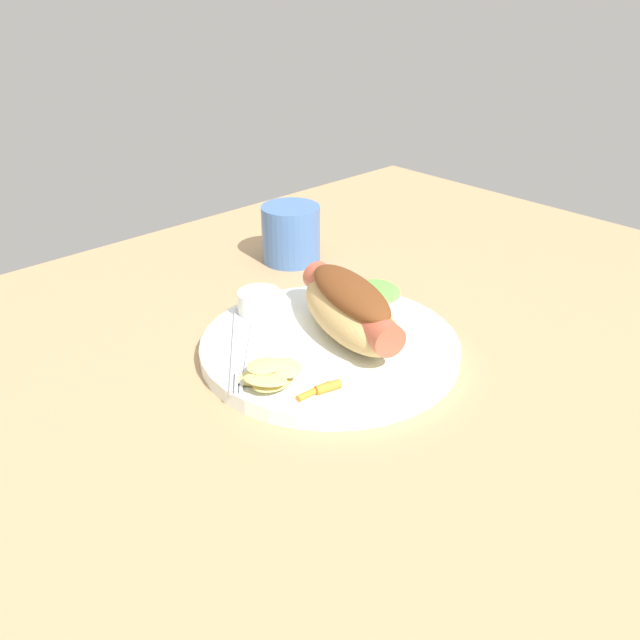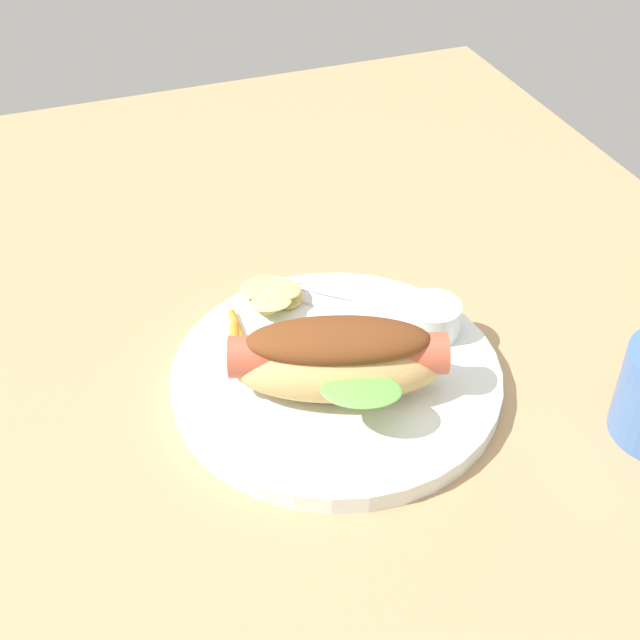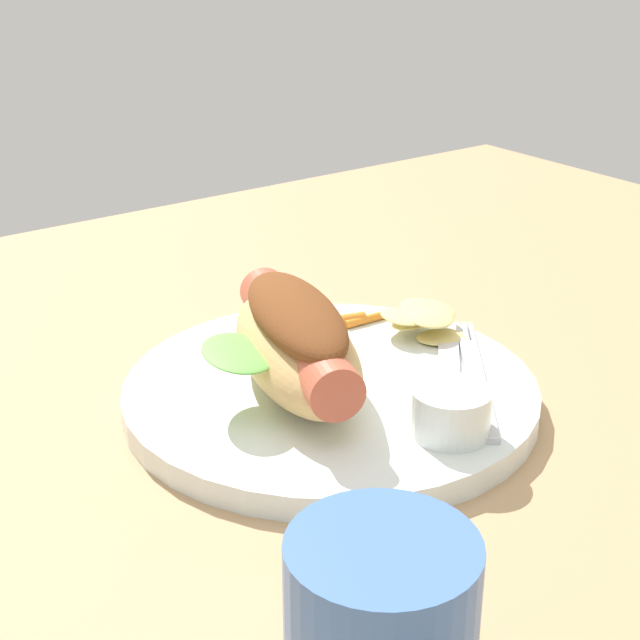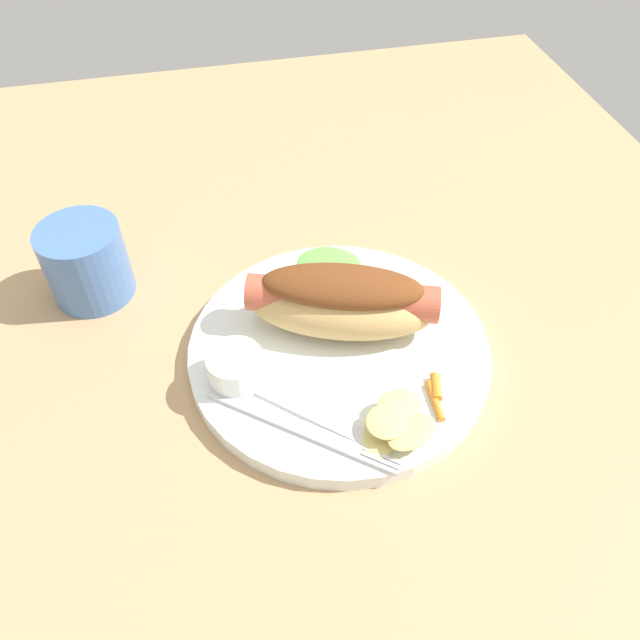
% 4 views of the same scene
% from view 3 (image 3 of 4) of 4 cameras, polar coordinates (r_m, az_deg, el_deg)
% --- Properties ---
extents(ground_plane, '(1.20, 0.90, 0.02)m').
position_cam_3_polar(ground_plane, '(0.65, 0.28, -5.07)').
color(ground_plane, tan).
extents(plate, '(0.27, 0.27, 0.02)m').
position_cam_3_polar(plate, '(0.63, 0.61, -4.30)').
color(plate, white).
rests_on(plate, ground_plane).
extents(hot_dog, '(0.13, 0.18, 0.06)m').
position_cam_3_polar(hot_dog, '(0.61, -1.45, -1.22)').
color(hot_dog, tan).
rests_on(hot_dog, plate).
extents(sauce_ramekin, '(0.05, 0.05, 0.03)m').
position_cam_3_polar(sauce_ramekin, '(0.57, 7.63, -5.33)').
color(sauce_ramekin, white).
rests_on(sauce_ramekin, plate).
extents(fork, '(0.11, 0.14, 0.00)m').
position_cam_3_polar(fork, '(0.64, 9.06, -3.38)').
color(fork, silver).
rests_on(fork, plate).
extents(knife, '(0.11, 0.12, 0.00)m').
position_cam_3_polar(knife, '(0.63, 7.54, -3.90)').
color(knife, silver).
rests_on(knife, plate).
extents(chips_pile, '(0.06, 0.07, 0.02)m').
position_cam_3_polar(chips_pile, '(0.70, 6.03, 0.03)').
color(chips_pile, '#DDCA76').
rests_on(chips_pile, plate).
extents(carrot_garnish, '(0.04, 0.02, 0.01)m').
position_cam_3_polar(carrot_garnish, '(0.71, 2.16, 0.04)').
color(carrot_garnish, orange).
rests_on(carrot_garnish, plate).
extents(drinking_cup, '(0.08, 0.08, 0.08)m').
position_cam_3_polar(drinking_cup, '(0.41, 3.58, -17.24)').
color(drinking_cup, '#4770B2').
rests_on(drinking_cup, ground_plane).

